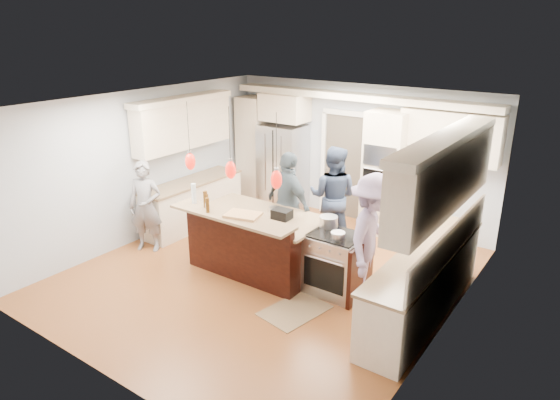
% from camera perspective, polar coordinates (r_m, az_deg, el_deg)
% --- Properties ---
extents(ground_plane, '(6.00, 6.00, 0.00)m').
position_cam_1_polar(ground_plane, '(8.02, -1.46, -8.45)').
color(ground_plane, '#9E552B').
rests_on(ground_plane, ground).
extents(room_shell, '(5.54, 6.04, 2.72)m').
position_cam_1_polar(room_shell, '(7.35, -1.58, 4.17)').
color(room_shell, '#B2BCC6').
rests_on(room_shell, ground).
extents(refrigerator, '(0.90, 0.70, 1.80)m').
position_cam_1_polar(refrigerator, '(10.53, 0.32, 3.76)').
color(refrigerator, '#B7B7BC').
rests_on(refrigerator, ground).
extents(oven_column, '(0.72, 0.69, 2.30)m').
position_cam_1_polar(oven_column, '(9.41, 11.98, 2.98)').
color(oven_column, beige).
rests_on(oven_column, ground).
extents(back_upper_cabinets, '(5.30, 0.61, 2.54)m').
position_cam_1_polar(back_upper_cabinets, '(10.02, 4.52, 7.42)').
color(back_upper_cabinets, beige).
rests_on(back_upper_cabinets, ground).
extents(right_counter_run, '(0.64, 3.10, 2.51)m').
position_cam_1_polar(right_counter_run, '(6.80, 16.88, -4.86)').
color(right_counter_run, beige).
rests_on(right_counter_run, ground).
extents(left_cabinets, '(0.64, 2.30, 2.51)m').
position_cam_1_polar(left_cabinets, '(9.70, -10.32, 3.00)').
color(left_cabinets, beige).
rests_on(left_cabinets, ground).
extents(kitchen_island, '(2.10, 1.46, 1.12)m').
position_cam_1_polar(kitchen_island, '(8.00, -2.61, -4.70)').
color(kitchen_island, black).
rests_on(kitchen_island, ground).
extents(island_range, '(0.82, 0.71, 0.92)m').
position_cam_1_polar(island_range, '(7.37, 6.52, -7.27)').
color(island_range, '#B7B7BC').
rests_on(island_range, ground).
extents(pendant_lights, '(1.75, 0.15, 1.03)m').
position_cam_1_polar(pendant_lights, '(7.12, -5.66, 3.46)').
color(pendant_lights, black).
rests_on(pendant_lights, ground).
extents(person_bar_end, '(0.69, 0.60, 1.60)m').
position_cam_1_polar(person_bar_end, '(8.86, -15.11, -0.72)').
color(person_bar_end, slate).
rests_on(person_bar_end, ground).
extents(person_far_left, '(1.01, 0.87, 1.80)m').
position_cam_1_polar(person_far_left, '(8.78, 6.07, 0.39)').
color(person_far_left, '#2B3955').
rests_on(person_far_left, ground).
extents(person_far_right, '(1.13, 0.74, 1.79)m').
position_cam_1_polar(person_far_right, '(8.39, 0.99, -0.46)').
color(person_far_right, '#42515C').
rests_on(person_far_right, ground).
extents(person_range_side, '(0.86, 1.29, 1.85)m').
position_cam_1_polar(person_range_side, '(7.15, 10.50, -4.21)').
color(person_range_side, gray).
rests_on(person_range_side, ground).
extents(floor_rug, '(0.80, 1.03, 0.01)m').
position_cam_1_polar(floor_rug, '(7.09, 1.71, -12.50)').
color(floor_rug, '#947251').
rests_on(floor_rug, ground).
extents(water_bottle, '(0.08, 0.08, 0.32)m').
position_cam_1_polar(water_bottle, '(7.83, -9.82, 0.73)').
color(water_bottle, silver).
rests_on(water_bottle, kitchen_island).
extents(beer_bottle_a, '(0.08, 0.08, 0.26)m').
position_cam_1_polar(beer_bottle_a, '(7.64, -8.53, 0.09)').
color(beer_bottle_a, '#4B2E0D').
rests_on(beer_bottle_a, kitchen_island).
extents(beer_bottle_b, '(0.07, 0.07, 0.23)m').
position_cam_1_polar(beer_bottle_b, '(7.43, -8.28, -0.59)').
color(beer_bottle_b, '#4B2E0D').
rests_on(beer_bottle_b, kitchen_island).
extents(beer_bottle_c, '(0.06, 0.06, 0.22)m').
position_cam_1_polar(beer_bottle_c, '(7.62, -8.37, -0.12)').
color(beer_bottle_c, '#4B2E0D').
rests_on(beer_bottle_c, kitchen_island).
extents(drink_can, '(0.08, 0.08, 0.11)m').
position_cam_1_polar(drink_can, '(7.55, -8.33, -0.72)').
color(drink_can, '#B7B7BC').
rests_on(drink_can, kitchen_island).
extents(cutting_board, '(0.56, 0.46, 0.04)m').
position_cam_1_polar(cutting_board, '(7.26, -4.24, -1.72)').
color(cutting_board, tan).
rests_on(cutting_board, kitchen_island).
extents(pot_large, '(0.27, 0.27, 0.16)m').
position_cam_1_polar(pot_large, '(7.42, 5.57, -2.45)').
color(pot_large, '#B7B7BC').
rests_on(pot_large, island_range).
extents(pot_small, '(0.20, 0.20, 0.10)m').
position_cam_1_polar(pot_small, '(7.03, 6.65, -4.05)').
color(pot_small, '#B7B7BC').
rests_on(pot_small, island_range).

